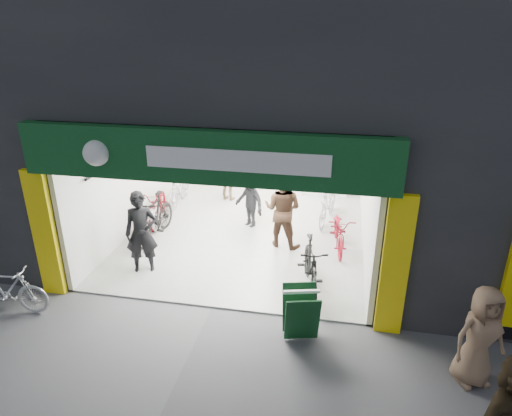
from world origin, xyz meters
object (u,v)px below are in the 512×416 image
(bike_left_front, at_px, (150,224))
(bike_right_front, at_px, (311,266))
(pedestrian_near, at_px, (480,337))
(parked_bike, at_px, (7,290))
(sandwich_board, at_px, (301,312))

(bike_left_front, relative_size, bike_right_front, 1.04)
(pedestrian_near, bearing_deg, bike_left_front, 131.36)
(parked_bike, relative_size, sandwich_board, 1.75)
(bike_left_front, xyz_separation_m, sandwich_board, (3.96, -2.87, -0.00))
(bike_left_front, bearing_deg, pedestrian_near, -35.97)
(pedestrian_near, height_order, sandwich_board, pedestrian_near)
(bike_left_front, distance_m, parked_bike, 3.51)
(parked_bike, xyz_separation_m, sandwich_board, (5.43, 0.32, 0.02))
(parked_bike, height_order, pedestrian_near, pedestrian_near)
(bike_left_front, bearing_deg, parked_bike, -123.59)
(bike_left_front, xyz_separation_m, bike_right_front, (4.01, -1.39, 0.05))
(pedestrian_near, bearing_deg, sandwich_board, 147.05)
(bike_right_front, distance_m, pedestrian_near, 3.33)
(bike_left_front, xyz_separation_m, pedestrian_near, (6.64, -3.41, 0.32))
(bike_left_front, bearing_deg, sandwich_board, -44.68)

